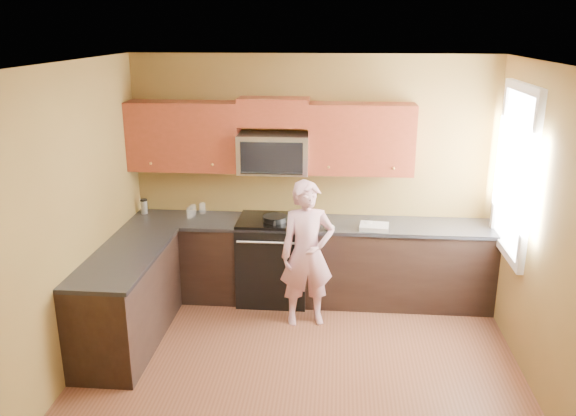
# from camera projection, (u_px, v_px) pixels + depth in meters

# --- Properties ---
(floor) EXTENTS (4.00, 4.00, 0.00)m
(floor) POSITION_uv_depth(u_px,v_px,m) (298.00, 385.00, 5.04)
(floor) COLOR brown
(floor) RESTS_ON ground
(ceiling) EXTENTS (4.00, 4.00, 0.00)m
(ceiling) POSITION_uv_depth(u_px,v_px,m) (300.00, 66.00, 4.22)
(ceiling) COLOR white
(ceiling) RESTS_ON ground
(wall_back) EXTENTS (4.00, 0.00, 4.00)m
(wall_back) POSITION_uv_depth(u_px,v_px,m) (311.00, 177.00, 6.53)
(wall_back) COLOR brown
(wall_back) RESTS_ON ground
(wall_front) EXTENTS (4.00, 0.00, 4.00)m
(wall_front) POSITION_uv_depth(u_px,v_px,m) (269.00, 389.00, 2.73)
(wall_front) COLOR brown
(wall_front) RESTS_ON ground
(wall_left) EXTENTS (0.00, 4.00, 4.00)m
(wall_left) POSITION_uv_depth(u_px,v_px,m) (58.00, 232.00, 4.79)
(wall_left) COLOR brown
(wall_left) RESTS_ON ground
(wall_right) EXTENTS (0.00, 4.00, 4.00)m
(wall_right) POSITION_uv_depth(u_px,v_px,m) (558.00, 248.00, 4.46)
(wall_right) COLOR brown
(wall_right) RESTS_ON ground
(cabinet_back_run) EXTENTS (4.00, 0.60, 0.88)m
(cabinet_back_run) POSITION_uv_depth(u_px,v_px,m) (309.00, 262.00, 6.52)
(cabinet_back_run) COLOR black
(cabinet_back_run) RESTS_ON floor
(cabinet_left_run) EXTENTS (0.60, 1.60, 0.88)m
(cabinet_left_run) POSITION_uv_depth(u_px,v_px,m) (128.00, 300.00, 5.61)
(cabinet_left_run) COLOR black
(cabinet_left_run) RESTS_ON floor
(countertop_back) EXTENTS (4.00, 0.62, 0.04)m
(countertop_back) POSITION_uv_depth(u_px,v_px,m) (309.00, 224.00, 6.37)
(countertop_back) COLOR black
(countertop_back) RESTS_ON cabinet_back_run
(countertop_left) EXTENTS (0.62, 1.60, 0.04)m
(countertop_left) POSITION_uv_depth(u_px,v_px,m) (124.00, 256.00, 5.47)
(countertop_left) COLOR black
(countertop_left) RESTS_ON cabinet_left_run
(stove) EXTENTS (0.76, 0.65, 0.95)m
(stove) POSITION_uv_depth(u_px,v_px,m) (273.00, 259.00, 6.52)
(stove) COLOR black
(stove) RESTS_ON floor
(microwave) EXTENTS (0.76, 0.40, 0.42)m
(microwave) POSITION_uv_depth(u_px,v_px,m) (274.00, 172.00, 6.34)
(microwave) COLOR silver
(microwave) RESTS_ON wall_back
(upper_cab_left) EXTENTS (1.22, 0.33, 0.75)m
(upper_cab_left) POSITION_uv_depth(u_px,v_px,m) (186.00, 169.00, 6.46)
(upper_cab_left) COLOR maroon
(upper_cab_left) RESTS_ON wall_back
(upper_cab_right) EXTENTS (1.12, 0.33, 0.75)m
(upper_cab_right) POSITION_uv_depth(u_px,v_px,m) (360.00, 173.00, 6.30)
(upper_cab_right) COLOR maroon
(upper_cab_right) RESTS_ON wall_back
(upper_cab_over_mw) EXTENTS (0.76, 0.33, 0.30)m
(upper_cab_over_mw) POSITION_uv_depth(u_px,v_px,m) (274.00, 112.00, 6.18)
(upper_cab_over_mw) COLOR maroon
(upper_cab_over_mw) RESTS_ON wall_back
(window) EXTENTS (0.06, 1.06, 1.66)m
(window) POSITION_uv_depth(u_px,v_px,m) (515.00, 172.00, 5.51)
(window) COLOR white
(window) RESTS_ON wall_right
(woman) EXTENTS (0.62, 0.48, 1.53)m
(woman) POSITION_uv_depth(u_px,v_px,m) (307.00, 254.00, 5.90)
(woman) COLOR #D66B89
(woman) RESTS_ON floor
(frying_pan) EXTENTS (0.30, 0.48, 0.06)m
(frying_pan) POSITION_uv_depth(u_px,v_px,m) (275.00, 221.00, 6.31)
(frying_pan) COLOR black
(frying_pan) RESTS_ON stove
(butter_tub) EXTENTS (0.17, 0.17, 0.10)m
(butter_tub) POSITION_uv_depth(u_px,v_px,m) (299.00, 225.00, 6.28)
(butter_tub) COLOR gold
(butter_tub) RESTS_ON countertop_back
(toast_slice) EXTENTS (0.14, 0.14, 0.01)m
(toast_slice) POSITION_uv_depth(u_px,v_px,m) (307.00, 224.00, 6.28)
(toast_slice) COLOR #B27F47
(toast_slice) RESTS_ON countertop_back
(napkin_a) EXTENTS (0.12, 0.13, 0.06)m
(napkin_a) POSITION_uv_depth(u_px,v_px,m) (329.00, 227.00, 6.11)
(napkin_a) COLOR silver
(napkin_a) RESTS_ON countertop_back
(napkin_b) EXTENTS (0.15, 0.16, 0.07)m
(napkin_b) POSITION_uv_depth(u_px,v_px,m) (368.00, 224.00, 6.20)
(napkin_b) COLOR silver
(napkin_b) RESTS_ON countertop_back
(dish_towel) EXTENTS (0.32, 0.27, 0.05)m
(dish_towel) POSITION_uv_depth(u_px,v_px,m) (374.00, 227.00, 6.14)
(dish_towel) COLOR silver
(dish_towel) RESTS_ON countertop_back
(travel_mug) EXTENTS (0.10, 0.10, 0.17)m
(travel_mug) POSITION_uv_depth(u_px,v_px,m) (145.00, 213.00, 6.66)
(travel_mug) COLOR silver
(travel_mug) RESTS_ON countertop_back
(glass_a) EXTENTS (0.08, 0.08, 0.12)m
(glass_a) POSITION_uv_depth(u_px,v_px,m) (190.00, 213.00, 6.49)
(glass_a) COLOR silver
(glass_a) RESTS_ON countertop_back
(glass_b) EXTENTS (0.07, 0.07, 0.12)m
(glass_b) POSITION_uv_depth(u_px,v_px,m) (202.00, 208.00, 6.64)
(glass_b) COLOR silver
(glass_b) RESTS_ON countertop_back
(glass_c) EXTENTS (0.08, 0.08, 0.12)m
(glass_c) POSITION_uv_depth(u_px,v_px,m) (193.00, 210.00, 6.58)
(glass_c) COLOR silver
(glass_c) RESTS_ON countertop_back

